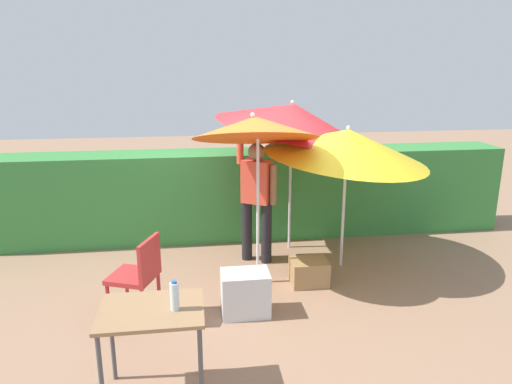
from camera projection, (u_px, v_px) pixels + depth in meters
ground_plane at (259, 287)px, 5.67m from camera, size 24.00×24.00×0.00m
hedge_row at (242, 194)px, 7.22m from camera, size 8.00×0.70×1.31m
umbrella_rainbow at (255, 128)px, 5.30m from camera, size 1.44×1.44×2.20m
umbrella_orange at (347, 144)px, 5.87m from camera, size 2.08×2.06×1.95m
umbrella_yellow at (292, 117)px, 6.42m from camera, size 2.11×2.07×2.30m
person_vendor at (257, 194)px, 6.19m from camera, size 0.52×0.37×1.88m
chair_plastic at (139, 273)px, 4.87m from camera, size 0.57×0.57×0.89m
cooler_box at (245, 293)px, 5.03m from camera, size 0.50×0.36×0.47m
crate_cardboard at (309, 272)px, 5.73m from camera, size 0.44×0.35×0.30m
folding_table at (152, 320)px, 3.67m from camera, size 0.80×0.60×0.78m
bottle_water at (175, 296)px, 3.60m from camera, size 0.07×0.07×0.24m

